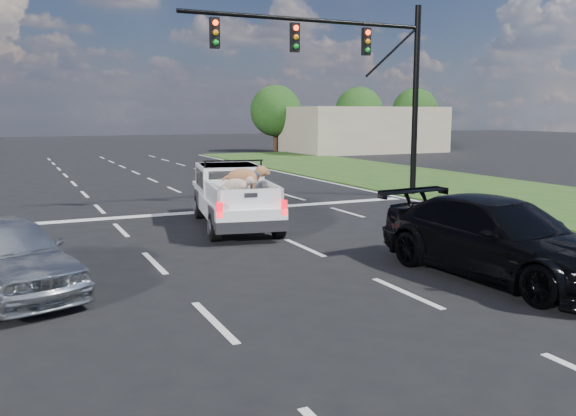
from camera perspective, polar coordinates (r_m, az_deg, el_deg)
name	(u,v)px	position (r m, az deg, el deg)	size (l,w,h in m)	color
ground	(317,306)	(10.01, 2.76, -9.18)	(160.00, 160.00, 0.00)	black
road_markings	(200,234)	(15.93, -8.27, -2.43)	(17.75, 60.00, 0.01)	silver
grass_shoulder_right	(575,205)	(22.83, 25.25, 0.28)	(8.00, 60.00, 0.06)	#224415
traffic_signal	(361,67)	(22.27, 6.83, 12.98)	(9.11, 0.31, 7.00)	black
building_right	(363,130)	(50.00, 7.08, 7.30)	(12.00, 7.00, 3.60)	tan
tree_far_d	(276,111)	(50.72, -1.16, 9.07)	(4.20, 4.20, 5.40)	#332114
tree_far_e	(359,111)	(54.44, 6.67, 8.99)	(4.20, 4.20, 5.40)	#332114
tree_far_f	(415,111)	(57.80, 11.80, 8.86)	(4.20, 4.20, 5.40)	#332114
pickup_truck	(234,195)	(16.90, -5.08, 1.20)	(2.60, 5.12, 1.83)	black
silver_sedan	(6,255)	(11.55, -24.89, -4.02)	(1.63, 4.04, 1.38)	#ACAFB4
black_coupe	(499,239)	(12.20, 19.16, -2.72)	(2.11, 5.19, 1.51)	black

